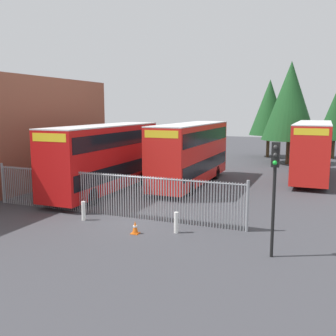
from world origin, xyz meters
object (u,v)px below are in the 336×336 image
double_decker_bus_behind_fence_left (191,152)px  bollard_center_front (176,223)px  double_decker_bus_near_gate (105,156)px  traffic_light_kerbside (275,178)px  double_decker_bus_behind_fence_right (313,148)px  bollard_near_left (84,211)px  traffic_cone_by_gate (135,227)px

double_decker_bus_behind_fence_left → bollard_center_front: (2.91, -10.53, -1.95)m
double_decker_bus_near_gate → traffic_light_kerbside: (11.58, -7.32, 0.56)m
double_decker_bus_behind_fence_right → bollard_near_left: 19.08m
double_decker_bus_near_gate → traffic_light_kerbside: bearing=-32.3°
double_decker_bus_behind_fence_right → bollard_near_left: bearing=-121.9°
double_decker_bus_behind_fence_left → traffic_cone_by_gate: bearing=-83.6°
double_decker_bus_behind_fence_right → bollard_near_left: size_ratio=11.38×
bollard_center_front → traffic_cone_by_gate: (-1.64, -0.80, -0.19)m
double_decker_bus_behind_fence_right → bollard_near_left: double_decker_bus_behind_fence_right is taller
bollard_center_front → traffic_light_kerbside: traffic_light_kerbside is taller
double_decker_bus_behind_fence_left → bollard_center_front: double_decker_bus_behind_fence_left is taller
double_decker_bus_behind_fence_right → traffic_light_kerbside: (-0.78, -17.51, 0.56)m
bollard_near_left → traffic_cone_by_gate: bearing=-15.3°
double_decker_bus_near_gate → traffic_light_kerbside: double_decker_bus_near_gate is taller
traffic_light_kerbside → bollard_near_left: bearing=171.5°
bollard_center_front → traffic_light_kerbside: 5.14m
double_decker_bus_behind_fence_left → bollard_center_front: 11.10m
bollard_near_left → traffic_light_kerbside: (9.24, -1.39, 2.51)m
bollard_near_left → traffic_light_kerbside: bearing=-8.5°
double_decker_bus_behind_fence_right → bollard_near_left: (-10.02, -16.12, -1.95)m
bollard_center_front → double_decker_bus_behind_fence_left: bearing=105.4°
double_decker_bus_behind_fence_right → bollard_center_front: (-5.08, -16.23, -1.95)m
traffic_light_kerbside → traffic_cone_by_gate: bearing=175.4°
bollard_center_front → double_decker_bus_near_gate: bearing=140.4°
bollard_center_front → traffic_cone_by_gate: size_ratio=1.61×
bollard_center_front → traffic_cone_by_gate: 1.83m
double_decker_bus_behind_fence_left → traffic_cone_by_gate: 11.60m
bollard_near_left → double_decker_bus_near_gate: bearing=111.5°
double_decker_bus_behind_fence_right → bollard_center_front: bearing=-107.4°
double_decker_bus_near_gate → traffic_light_kerbside: 13.71m
double_decker_bus_near_gate → bollard_near_left: 6.67m
traffic_cone_by_gate → traffic_light_kerbside: bearing=-4.6°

